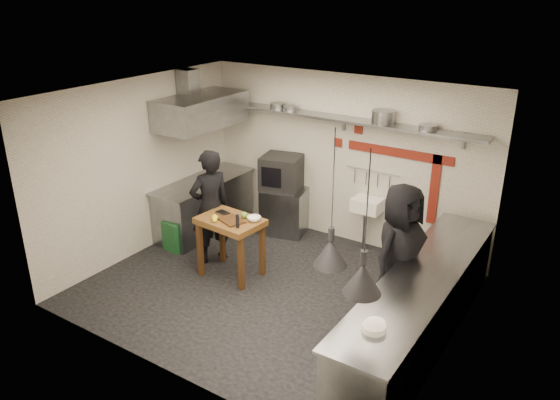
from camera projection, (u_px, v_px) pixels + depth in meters
The scene contains 47 objects.
floor at pixel (272, 290), 7.84m from camera, with size 5.00×5.00×0.00m, color black.
ceiling at pixel (271, 96), 6.79m from camera, with size 5.00×5.00×0.00m, color beige.
wall_back at pixel (343, 160), 8.94m from camera, with size 5.00×0.04×2.80m, color silver.
wall_front at pixel (159, 263), 5.69m from camera, with size 5.00×0.04×2.80m, color silver.
wall_left at pixel (140, 167), 8.58m from camera, with size 0.04×4.20×2.80m, color silver.
wall_right at pixel (458, 246), 6.04m from camera, with size 0.04×4.20×2.80m, color silver.
red_band_horiz at pixel (399, 153), 8.34m from camera, with size 1.70×0.02×0.14m, color maroon.
red_band_vert at pixel (434, 190), 8.21m from camera, with size 0.14×0.02×1.10m, color maroon.
red_tile_a at pixel (358, 129), 8.59m from camera, with size 0.14×0.02×0.14m, color maroon.
red_tile_b at pixel (338, 143), 8.87m from camera, with size 0.14×0.02×0.14m, color maroon.
back_shelf at pixel (340, 119), 8.53m from camera, with size 4.60×0.34×0.04m, color slate.
shelf_bracket_left at pixel (248, 109), 9.65m from camera, with size 0.04×0.06×0.24m, color slate.
shelf_bracket_mid at pixel (344, 123), 8.69m from camera, with size 0.04×0.06×0.24m, color slate.
shelf_bracket_right at pixel (464, 141), 7.72m from camera, with size 0.04×0.06×0.24m, color slate.
pan_far_left at pixel (278, 106), 9.10m from camera, with size 0.25×0.25×0.09m, color slate.
pan_mid_left at pixel (290, 108), 8.98m from camera, with size 0.24×0.24×0.07m, color slate.
stock_pot at pixel (383, 117), 8.13m from camera, with size 0.34×0.34×0.20m, color slate.
pan_right at pixel (428, 127), 7.79m from camera, with size 0.26×0.26×0.08m, color slate.
oven_stand at pixel (285, 210), 9.53m from camera, with size 0.73×0.66×0.80m, color slate.
combi_oven at pixel (282, 172), 9.30m from camera, with size 0.64×0.60×0.58m, color black.
oven_door at pixel (276, 177), 9.08m from camera, with size 0.48×0.03×0.46m, color maroon.
oven_glass at pixel (271, 177), 9.05m from camera, with size 0.35×0.02×0.34m, color black.
hand_sink at pixel (367, 205), 8.76m from camera, with size 0.46×0.34×0.22m, color white.
sink_tap at pixel (368, 195), 8.69m from camera, with size 0.03×0.03×0.14m, color slate.
sink_drain at pixel (364, 231), 8.89m from camera, with size 0.06×0.06×0.66m, color slate.
utensil_rail at pixel (373, 171), 8.66m from camera, with size 0.02×0.02×0.90m, color slate.
counter_right at pixel (420, 309), 6.58m from camera, with size 0.70×3.80×0.90m, color slate.
counter_right_top at pixel (423, 275), 6.40m from camera, with size 0.76×3.90×0.03m, color slate.
plate_stack at pixel (374, 328), 5.36m from camera, with size 0.23×0.23×0.07m, color white.
small_bowl_right at pixel (375, 324), 5.43m from camera, with size 0.20×0.20×0.05m, color white.
counter_left at pixel (204, 206), 9.58m from camera, with size 0.70×1.90×0.90m, color slate.
counter_left_top at pixel (203, 181), 9.40m from camera, with size 0.76×2.00×0.03m, color slate.
extractor_hood at pixel (201, 111), 8.91m from camera, with size 0.78×1.60×0.50m, color slate.
hood_duct at pixel (188, 85), 8.89m from camera, with size 0.28×0.28×0.50m, color slate.
green_bin at pixel (177, 235), 8.95m from camera, with size 0.34×0.34×0.50m, color #1A5427.
prep_table at pixel (231, 247), 8.08m from camera, with size 0.92×0.64×0.92m, color brown, non-canonical shape.
cutting_board at pixel (231, 220), 7.83m from camera, with size 0.38×0.27×0.03m, color #432812.
pepper_mill at pixel (238, 221), 7.59m from camera, with size 0.05×0.05×0.20m, color black.
lemon_a at pixel (215, 218), 7.85m from camera, with size 0.09×0.09×0.09m, color yellow.
lemon_b at pixel (215, 220), 7.78m from camera, with size 0.07×0.07×0.07m, color yellow.
veg_ball at pixel (244, 215), 7.91m from camera, with size 0.10×0.10×0.10m, color olive.
steel_tray at pixel (223, 213), 8.07m from camera, with size 0.20×0.13×0.03m, color slate.
bowl at pixel (254, 219), 7.83m from camera, with size 0.20×0.20×0.06m, color white.
heat_lamp_near at pixel (333, 200), 5.61m from camera, with size 0.37×0.37×1.53m, color black, non-canonical shape.
heat_lamp_far at pixel (366, 225), 4.93m from camera, with size 0.37×0.37×1.44m, color black, non-canonical shape.
chef_left at pixel (210, 207), 8.36m from camera, with size 0.66×0.43×1.81m, color black.
chef_right at pixel (399, 253), 6.89m from camera, with size 0.91×0.59×1.86m, color black.
Camera 1 is at (3.81, -5.61, 4.14)m, focal length 35.00 mm.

